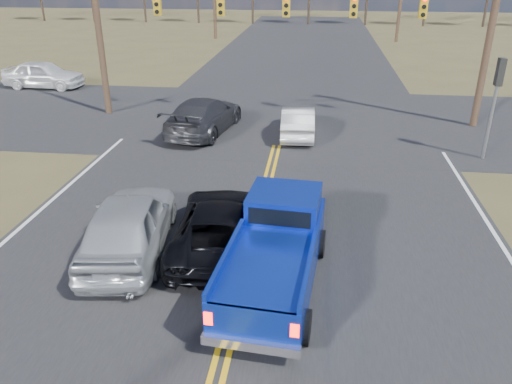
# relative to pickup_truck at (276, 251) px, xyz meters

# --- Properties ---
(road_main) EXTENTS (14.00, 120.00, 0.02)m
(road_main) POSITION_rel_pickup_truck_xyz_m (-0.81, 5.93, -0.94)
(road_main) COLOR #28282B
(road_main) RESTS_ON ground
(road_cross) EXTENTS (120.00, 12.00, 0.02)m
(road_cross) POSITION_rel_pickup_truck_xyz_m (-0.81, 13.93, -0.94)
(road_cross) COLOR #28282B
(road_cross) RESTS_ON ground
(signal_gantry) EXTENTS (19.60, 4.83, 10.00)m
(signal_gantry) POSITION_rel_pickup_truck_xyz_m (-0.31, 13.71, 4.13)
(signal_gantry) COLOR #473323
(signal_gantry) RESTS_ON ground
(utility_poles) EXTENTS (19.60, 58.32, 10.00)m
(utility_poles) POSITION_rel_pickup_truck_xyz_m (-0.81, 12.93, 4.29)
(utility_poles) COLOR #473323
(utility_poles) RESTS_ON ground
(pickup_truck) EXTENTS (2.41, 5.29, 1.93)m
(pickup_truck) POSITION_rel_pickup_truck_xyz_m (0.00, 0.00, 0.00)
(pickup_truck) COLOR black
(pickup_truck) RESTS_ON ground
(silver_suv) EXTENTS (2.60, 5.11, 1.67)m
(silver_suv) POSITION_rel_pickup_truck_xyz_m (-3.95, 1.06, -0.11)
(silver_suv) COLOR #B2B6BB
(silver_suv) RESTS_ON ground
(black_suv) EXTENTS (2.52, 5.02, 1.36)m
(black_suv) POSITION_rel_pickup_truck_xyz_m (-1.61, 1.55, -0.26)
(black_suv) COLOR black
(black_suv) RESTS_ON ground
(white_car_queue) EXTENTS (1.55, 4.09, 1.33)m
(white_car_queue) POSITION_rel_pickup_truck_xyz_m (-0.01, 11.43, -0.27)
(white_car_queue) COLOR #BABABA
(white_car_queue) RESTS_ON ground
(dgrey_car_queue) EXTENTS (3.04, 5.72, 1.58)m
(dgrey_car_queue) POSITION_rel_pickup_truck_xyz_m (-4.26, 11.43, -0.15)
(dgrey_car_queue) COLOR #36373C
(dgrey_car_queue) RESTS_ON ground
(cross_car_west) EXTENTS (2.12, 4.89, 1.64)m
(cross_car_west) POSITION_rel_pickup_truck_xyz_m (-15.95, 18.93, -0.12)
(cross_car_west) COLOR white
(cross_car_west) RESTS_ON ground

